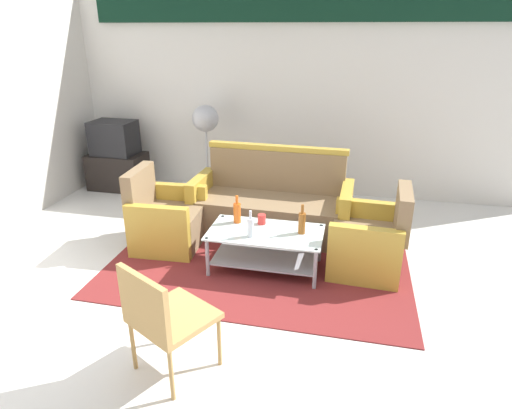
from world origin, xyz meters
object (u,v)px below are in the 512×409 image
(bottle_clear, at_px, (251,227))
(cup, at_px, (262,219))
(bottle_brown, at_px, (302,223))
(pedestal_fan, at_px, (206,124))
(armchair_left, at_px, (166,221))
(television, at_px, (114,138))
(armchair_right, at_px, (369,243))
(tv_stand, at_px, (118,171))
(wicker_chair, at_px, (162,314))
(bottle_orange, at_px, (237,212))
(couch, at_px, (272,206))
(coffee_table, at_px, (266,244))

(bottle_clear, distance_m, cup, 0.31)
(bottle_brown, distance_m, pedestal_fan, 2.48)
(armchair_left, relative_size, bottle_clear, 3.24)
(television, bearing_deg, bottle_brown, 150.04)
(bottle_brown, height_order, television, television)
(television, bearing_deg, bottle_clear, 143.01)
(armchair_right, relative_size, pedestal_fan, 0.67)
(bottle_brown, relative_size, tv_stand, 0.37)
(wicker_chair, bearing_deg, bottle_orange, 116.81)
(bottle_brown, xyz_separation_m, bottle_orange, (-0.66, 0.11, -0.00))
(bottle_brown, xyz_separation_m, television, (-2.94, 1.81, 0.24))
(couch, height_order, wicker_chair, couch)
(bottle_clear, relative_size, tv_stand, 0.33)
(armchair_left, relative_size, cup, 8.50)
(couch, relative_size, television, 2.97)
(couch, bearing_deg, bottle_clear, 91.13)
(cup, height_order, wicker_chair, wicker_chair)
(armchair_left, distance_m, bottle_brown, 1.54)
(coffee_table, height_order, cup, cup)
(armchair_left, height_order, wicker_chair, armchair_left)
(bottle_clear, height_order, wicker_chair, wicker_chair)
(couch, distance_m, television, 2.72)
(armchair_left, bearing_deg, tv_stand, -140.22)
(armchair_right, bearing_deg, bottle_clear, 111.34)
(armchair_left, height_order, bottle_clear, armchair_left)
(armchair_left, height_order, tv_stand, armchair_left)
(couch, relative_size, tv_stand, 2.28)
(couch, distance_m, armchair_right, 1.26)
(bottle_brown, distance_m, bottle_orange, 0.67)
(armchair_right, bearing_deg, television, 68.71)
(armchair_left, xyz_separation_m, wicker_chair, (0.78, -1.82, 0.21))
(pedestal_fan, bearing_deg, armchair_right, -36.98)
(cup, bearing_deg, tv_stand, 146.40)
(armchair_left, height_order, pedestal_fan, pedestal_fan)
(television, distance_m, pedestal_fan, 1.40)
(bottle_orange, bearing_deg, cup, 4.18)
(coffee_table, relative_size, pedestal_fan, 0.87)
(bottle_brown, bearing_deg, bottle_orange, 170.89)
(bottle_orange, bearing_deg, television, 143.30)
(tv_stand, xyz_separation_m, wicker_chair, (2.22, -3.38, 0.23))
(cup, xyz_separation_m, wicker_chair, (-0.30, -1.70, 0.03))
(bottle_orange, distance_m, television, 2.85)
(couch, xyz_separation_m, television, (-2.50, 0.98, 0.44))
(bottle_orange, distance_m, pedestal_fan, 2.03)
(couch, bearing_deg, armchair_right, 151.56)
(coffee_table, distance_m, television, 3.23)
(bottle_orange, relative_size, cup, 2.88)
(cup, bearing_deg, pedestal_fan, 123.64)
(bottle_clear, bearing_deg, cup, 81.96)
(couch, relative_size, coffee_table, 1.65)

